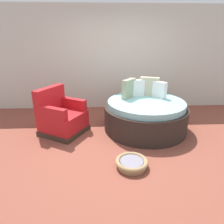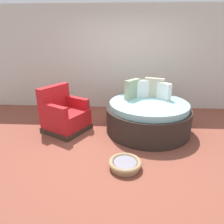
{
  "view_description": "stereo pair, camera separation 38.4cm",
  "coord_description": "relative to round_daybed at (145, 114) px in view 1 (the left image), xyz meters",
  "views": [
    {
      "loc": [
        -0.38,
        -3.37,
        1.91
      ],
      "look_at": [
        -0.2,
        0.22,
        0.55
      ],
      "focal_mm": 32.24,
      "sensor_mm": 36.0,
      "label": 1
    },
    {
      "loc": [
        0.0,
        -3.37,
        1.91
      ],
      "look_at": [
        -0.2,
        0.22,
        0.55
      ],
      "focal_mm": 32.24,
      "sensor_mm": 36.0,
      "label": 2
    }
  ],
  "objects": [
    {
      "name": "back_wall",
      "position": [
        -0.54,
        1.53,
        1.0
      ],
      "size": [
        8.0,
        0.12,
        2.66
      ],
      "primitive_type": "cube",
      "color": "beige",
      "rests_on": "ground_plane"
    },
    {
      "name": "ground_plane",
      "position": [
        -0.54,
        -0.61,
        -0.34
      ],
      "size": [
        8.0,
        8.0,
        0.02
      ],
      "primitive_type": "cube",
      "color": "brown"
    },
    {
      "name": "red_armchair",
      "position": [
        -1.78,
        -0.08,
        0.0
      ],
      "size": [
        1.09,
        1.09,
        0.94
      ],
      "color": "#38281E",
      "rests_on": "ground_plane"
    },
    {
      "name": "pet_basket",
      "position": [
        -0.48,
        -1.38,
        -0.26
      ],
      "size": [
        0.51,
        0.51,
        0.13
      ],
      "color": "#9E7F56",
      "rests_on": "ground_plane"
    },
    {
      "name": "round_daybed",
      "position": [
        0.0,
        0.0,
        0.0
      ],
      "size": [
        1.76,
        1.76,
        1.05
      ],
      "color": "#2D231E",
      "rests_on": "ground_plane"
    }
  ]
}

